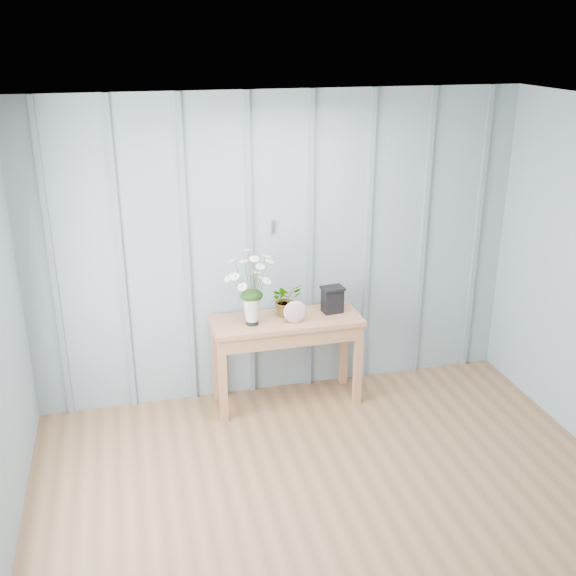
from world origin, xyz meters
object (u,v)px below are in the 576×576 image
object	(u,v)px
daisy_vase	(251,277)
felt_disc_vessel	(295,312)
sideboard	(286,331)
carved_box	(332,299)

from	to	relation	value
daisy_vase	felt_disc_vessel	world-z (taller)	daisy_vase
sideboard	daisy_vase	xyz separation A→B (m)	(-0.29, -0.04, 0.50)
daisy_vase	felt_disc_vessel	distance (m)	0.45
carved_box	daisy_vase	bearing A→B (deg)	-173.25
felt_disc_vessel	carved_box	world-z (taller)	carved_box
sideboard	carved_box	world-z (taller)	carved_box
felt_disc_vessel	sideboard	bearing A→B (deg)	123.38
daisy_vase	felt_disc_vessel	xyz separation A→B (m)	(0.33, -0.06, -0.30)
felt_disc_vessel	carved_box	xyz separation A→B (m)	(0.35, 0.14, 0.02)
felt_disc_vessel	carved_box	distance (m)	0.38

